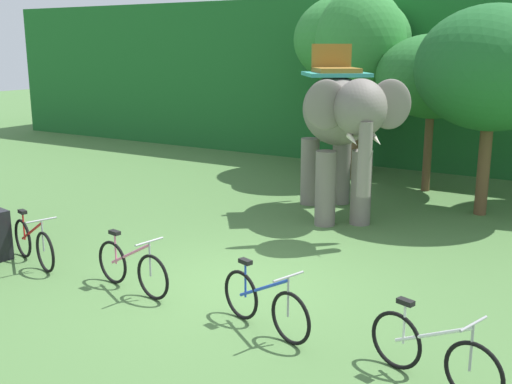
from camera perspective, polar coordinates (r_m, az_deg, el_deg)
The scene contains 12 objects.
ground_plane at distance 10.02m, azimuth -1.45°, elevation -8.61°, with size 80.00×80.00×0.00m, color #4C753D.
foliage_hedge at distance 22.03m, azimuth 18.41°, elevation 9.80°, with size 36.00×6.00×5.25m, color #1E6028.
tree_center_left at distance 18.81m, azimuth 8.83°, elevation 13.64°, with size 3.41×3.41×5.25m.
tree_right at distance 18.67m, azimuth 10.25°, elevation 11.87°, with size 2.35×2.35×4.91m.
tree_far_right at distance 17.59m, azimuth 9.57°, elevation 13.15°, with size 2.50×2.50×5.29m.
tree_center at distance 16.55m, azimuth 15.96°, elevation 10.17°, with size 2.86×2.86×4.04m.
tree_far_left at distance 14.51m, azimuth 20.95°, elevation 10.57°, with size 3.32×3.32×4.62m.
elephant at distance 13.54m, azimuth 7.68°, elevation 6.70°, with size 3.43×3.91×3.78m.
bike_red at distance 11.49m, azimuth -19.84°, elevation -4.47°, with size 1.64×0.67×0.92m.
bike_pink at distance 9.87m, azimuth -11.39°, elevation -6.84°, with size 1.69×0.52×0.92m.
bike_blue at distance 8.40m, azimuth 0.78°, elevation -10.26°, with size 1.64×0.67×0.92m.
bike_white at distance 7.44m, azimuth 15.97°, elevation -14.09°, with size 1.65×0.66×0.92m.
Camera 1 is at (5.06, -7.79, 3.76)m, focal length 43.38 mm.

